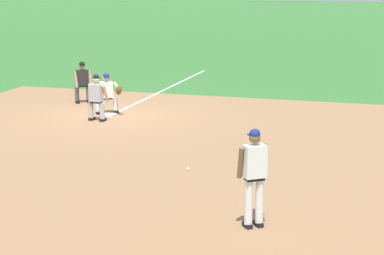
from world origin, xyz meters
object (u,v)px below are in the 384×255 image
at_px(baserunner, 96,96).
at_px(umpire, 82,81).
at_px(first_base_bag, 109,115).
at_px(baseball, 188,169).
at_px(pitcher, 254,172).
at_px(first_baseman, 108,92).

xyz_separation_m(baserunner, umpire, (2.70, 1.74, 0.00)).
bearing_deg(umpire, baserunner, -147.21).
xyz_separation_m(first_base_bag, umpire, (1.99, 1.83, 0.75)).
bearing_deg(baseball, umpire, 39.86).
bearing_deg(pitcher, first_base_bag, 37.28).
bearing_deg(baseball, pitcher, -145.28).
height_order(baseball, umpire, umpire).
height_order(pitcher, baserunner, pitcher).
relative_size(baseball, pitcher, 0.04).
xyz_separation_m(first_base_bag, baseball, (-5.34, -4.29, -0.01)).
relative_size(pitcher, first_baseman, 1.39).
bearing_deg(umpire, first_baseman, -133.92).
relative_size(baseball, first_baseman, 0.06).
relative_size(first_baseman, baserunner, 0.92).
relative_size(first_base_bag, pitcher, 0.20).
distance_m(baseball, first_baseman, 7.36).
bearing_deg(pitcher, umpire, 38.34).
distance_m(first_base_bag, pitcher, 10.94).
distance_m(first_base_bag, first_baseman, 0.84).
height_order(baseball, first_baseman, first_baseman).
bearing_deg(first_baseman, first_base_bag, -153.76).
bearing_deg(baserunner, umpire, 32.79).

